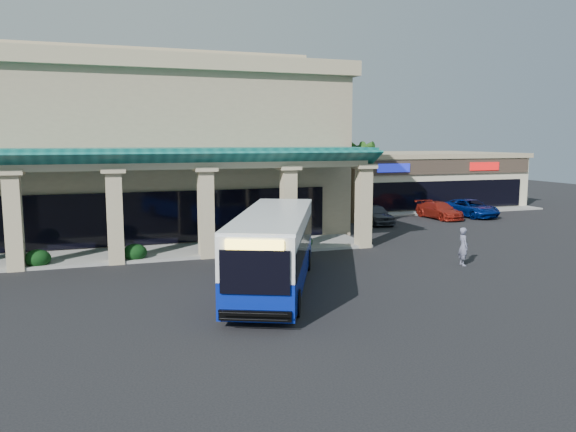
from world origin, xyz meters
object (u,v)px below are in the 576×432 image
object	(u,v)px
pedestrian	(463,246)
car_red	(439,210)
transit_bus	(274,250)
car_silver	(375,214)
car_gray	(470,208)

from	to	relation	value
pedestrian	car_red	size ratio (longest dim) A/B	0.41
car_red	pedestrian	bearing A→B (deg)	-123.15
transit_bus	car_red	world-z (taller)	transit_bus
pedestrian	transit_bus	bearing A→B (deg)	107.87
pedestrian	car_silver	distance (m)	13.86
pedestrian	car_silver	size ratio (longest dim) A/B	0.44
transit_bus	car_gray	world-z (taller)	transit_bus
car_silver	car_red	xyz separation A→B (m)	(6.06, 0.87, -0.07)
pedestrian	car_gray	size ratio (longest dim) A/B	0.37
car_silver	car_gray	bearing A→B (deg)	10.91
transit_bus	pedestrian	bearing A→B (deg)	30.04
car_red	car_gray	xyz separation A→B (m)	(2.99, 0.16, 0.04)
car_silver	pedestrian	bearing A→B (deg)	-95.27
pedestrian	car_silver	xyz separation A→B (m)	(2.33, 13.67, -0.21)
transit_bus	pedestrian	size ratio (longest dim) A/B	6.05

